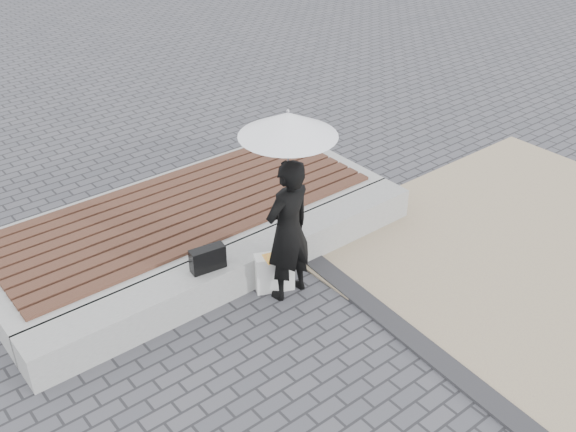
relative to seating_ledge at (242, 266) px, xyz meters
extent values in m
plane|color=#48484D|center=(0.00, -1.60, -0.20)|extent=(80.00, 80.00, 0.00)
cube|color=tan|center=(3.20, -2.10, -0.19)|extent=(5.00, 5.00, 0.02)
cube|color=#2C2C2E|center=(0.75, -2.10, -0.18)|extent=(0.61, 5.20, 0.04)
cube|color=#ABACA7|center=(0.00, 0.00, 0.00)|extent=(5.00, 0.45, 0.40)
cube|color=#A1A29D|center=(0.00, 1.20, 0.00)|extent=(5.00, 2.00, 0.40)
imported|color=black|center=(0.27, -0.50, 0.62)|extent=(0.64, 0.45, 1.64)
cylinder|color=#A9A9AE|center=(0.27, -0.50, 1.22)|extent=(0.02, 0.02, 0.98)
cone|color=white|center=(0.27, -0.50, 1.83)|extent=(0.98, 0.98, 0.24)
sphere|color=#A9A9AE|center=(0.27, -0.50, 1.97)|extent=(0.03, 0.03, 0.03)
cube|color=black|center=(-0.46, -0.05, 0.33)|extent=(0.40, 0.19, 0.27)
cube|color=white|center=(0.20, -0.34, 0.02)|extent=(0.46, 0.34, 0.45)
cube|color=#F45137|center=(0.20, -0.39, 0.25)|extent=(0.32, 0.27, 0.01)
camera|label=1|loc=(-3.41, -5.07, 4.39)|focal=41.43mm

